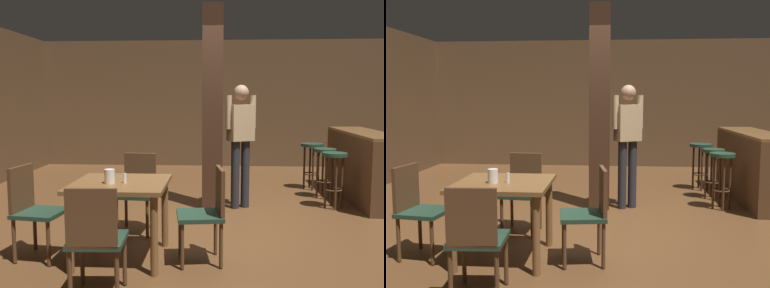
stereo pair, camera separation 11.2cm
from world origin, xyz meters
TOP-DOWN VIEW (x-y plane):
  - ground_plane at (0.00, 0.00)m, footprint 10.80×10.80m
  - wall_back at (0.00, 4.50)m, footprint 8.00×0.10m
  - pillar at (-0.11, 0.78)m, footprint 0.28×0.28m
  - dining_table at (-0.95, -1.21)m, footprint 0.89×0.89m
  - chair_north at (-0.96, -0.34)m, footprint 0.46×0.46m
  - chair_south at (-0.96, -2.05)m, footprint 0.44×0.44m
  - chair_east at (-0.12, -1.23)m, footprint 0.47×0.47m
  - chair_west at (-1.81, -1.23)m, footprint 0.47×0.47m
  - napkin_cup at (-1.04, -1.29)m, footprint 0.10×0.10m
  - salt_shaker at (-0.90, -1.26)m, footprint 0.03×0.03m
  - standing_person at (0.28, 0.79)m, footprint 0.45×0.33m
  - bar_counter at (2.11, 1.45)m, footprint 0.56×2.25m
  - bar_stool_near at (1.58, 0.84)m, footprint 0.34×0.34m
  - bar_stool_mid at (1.60, 1.45)m, footprint 0.33×0.33m
  - bar_stool_far at (1.54, 2.09)m, footprint 0.37×0.37m

SIDE VIEW (x-z plane):
  - ground_plane at x=0.00m, z-range 0.00..0.00m
  - chair_north at x=-0.96m, z-range 0.06..0.95m
  - chair_south at x=-0.96m, z-range 0.06..0.95m
  - chair_east at x=-0.12m, z-range 0.06..0.95m
  - chair_west at x=-1.81m, z-range 0.06..0.95m
  - bar_counter at x=2.11m, z-range 0.01..1.04m
  - bar_stool_mid at x=1.60m, z-range 0.18..0.95m
  - bar_stool_near at x=1.58m, z-range 0.19..0.98m
  - bar_stool_far at x=1.54m, z-range 0.20..0.98m
  - dining_table at x=-0.95m, z-range 0.24..1.00m
  - salt_shaker at x=-0.90m, z-range 0.76..0.85m
  - napkin_cup at x=-1.04m, z-range 0.76..0.89m
  - standing_person at x=0.28m, z-range 0.14..1.86m
  - wall_back at x=0.00m, z-range 0.00..2.80m
  - pillar at x=-0.11m, z-range 0.00..2.80m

